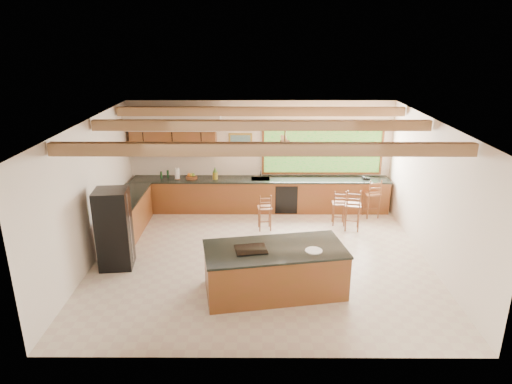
{
  "coord_description": "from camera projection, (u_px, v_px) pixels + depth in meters",
  "views": [
    {
      "loc": [
        -0.07,
        -8.98,
        4.67
      ],
      "look_at": [
        -0.11,
        0.8,
        1.27
      ],
      "focal_mm": 32.0,
      "sensor_mm": 36.0,
      "label": 1
    }
  ],
  "objects": [
    {
      "name": "bar_stool_c",
      "position": [
        373.0,
        195.0,
        12.06
      ],
      "size": [
        0.45,
        0.45,
        1.08
      ],
      "rotation": [
        0.0,
        0.0,
        0.18
      ],
      "color": "brown",
      "rests_on": "ground"
    },
    {
      "name": "island",
      "position": [
        275.0,
        270.0,
        8.61
      ],
      "size": [
        2.79,
        1.66,
        0.93
      ],
      "rotation": [
        0.0,
        0.0,
        0.17
      ],
      "color": "brown",
      "rests_on": "ground"
    },
    {
      "name": "bar_stool_b",
      "position": [
        353.0,
        206.0,
        11.26
      ],
      "size": [
        0.45,
        0.45,
        1.08
      ],
      "rotation": [
        0.0,
        0.0,
        -0.18
      ],
      "color": "brown",
      "rests_on": "ground"
    },
    {
      "name": "ground",
      "position": [
        261.0,
        258.0,
        10.02
      ],
      "size": [
        7.2,
        7.2,
        0.0
      ],
      "primitive_type": "plane",
      "color": "beige",
      "rests_on": "ground"
    },
    {
      "name": "room_shell",
      "position": [
        253.0,
        153.0,
        9.91
      ],
      "size": [
        7.27,
        6.54,
        3.02
      ],
      "color": "white",
      "rests_on": "ground"
    },
    {
      "name": "bar_stool_a",
      "position": [
        265.0,
        209.0,
        11.3
      ],
      "size": [
        0.38,
        0.38,
        0.96
      ],
      "rotation": [
        0.0,
        0.0,
        0.11
      ],
      "color": "brown",
      "rests_on": "ground"
    },
    {
      "name": "bar_stool_d",
      "position": [
        339.0,
        204.0,
        11.61
      ],
      "size": [
        0.36,
        0.36,
        0.95
      ],
      "rotation": [
        0.0,
        0.0,
        -0.06
      ],
      "color": "brown",
      "rests_on": "ground"
    },
    {
      "name": "counter_run",
      "position": [
        230.0,
        199.0,
        12.25
      ],
      "size": [
        7.12,
        3.1,
        1.27
      ],
      "color": "brown",
      "rests_on": "ground"
    },
    {
      "name": "refrigerator",
      "position": [
        114.0,
        229.0,
        9.43
      ],
      "size": [
        0.73,
        0.71,
        1.7
      ],
      "rotation": [
        0.0,
        0.0,
        0.1
      ],
      "color": "black",
      "rests_on": "ground"
    }
  ]
}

